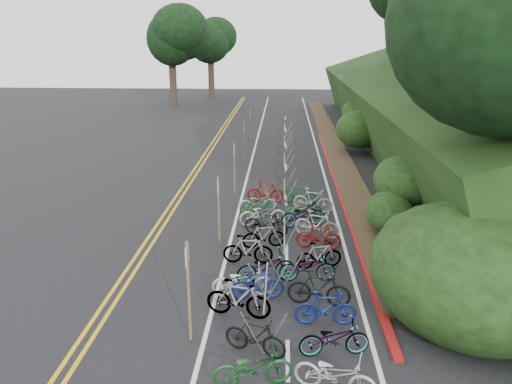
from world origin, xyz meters
The scene contains 10 objects.
ground centered at (0.00, 0.00, 0.00)m, with size 120.00×120.00×0.00m, color black.
road_markings centered at (0.63, 10.10, 0.00)m, with size 7.47×80.00×0.01m.
red_curb centered at (5.70, 12.00, 0.05)m, with size 0.25×28.00×0.10m, color maroon.
embankment centered at (12.96, 19.04, 2.57)m, with size 14.30×48.14×9.11m.
bike_rack_front centered at (2.52, -0.52, 0.84)m, with size 1.14×2.80×1.17m.
bike_racks_rest centered at (3.00, 13.00, 0.85)m, with size 1.14×23.00×1.17m.
signpost_near centered at (0.65, -1.28, 1.52)m, with size 0.08×0.40×2.67m.
signposts_rest centered at (0.60, 14.00, 1.43)m, with size 0.08×18.40×2.50m.
bike_front centered at (1.79, 0.98, 0.48)m, with size 1.81×0.63×0.95m, color beige.
bike_valet centered at (3.08, 3.53, 0.49)m, with size 3.44×14.51×1.10m.
Camera 1 is at (2.90, -12.09, 7.35)m, focal length 35.00 mm.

